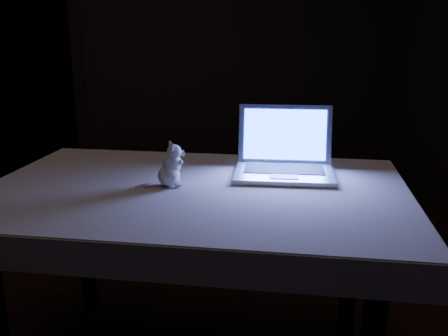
{
  "coord_description": "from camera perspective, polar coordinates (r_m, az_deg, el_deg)",
  "views": [
    {
      "loc": [
        -0.4,
        -1.84,
        1.4
      ],
      "look_at": [
        0.03,
        -0.03,
        0.89
      ],
      "focal_mm": 40.0,
      "sensor_mm": 36.0,
      "label": 1
    }
  ],
  "objects": [
    {
      "name": "plush_mouse",
      "position": [
        1.93,
        -6.35,
        0.4
      ],
      "size": [
        0.17,
        0.17,
        0.17
      ],
      "primitive_type": null,
      "rotation": [
        0.0,
        0.0,
        -0.53
      ],
      "color": "white",
      "rests_on": "tablecloth"
    },
    {
      "name": "table",
      "position": [
        2.09,
        -3.19,
        -13.04
      ],
      "size": [
        1.76,
        1.47,
        0.81
      ],
      "primitive_type": null,
      "rotation": [
        0.0,
        0.0,
        -0.39
      ],
      "color": "black",
      "rests_on": "floor"
    },
    {
      "name": "laptop",
      "position": [
        2.05,
        6.98,
        2.74
      ],
      "size": [
        0.5,
        0.47,
        0.28
      ],
      "primitive_type": null,
      "rotation": [
        0.0,
        0.0,
        -0.35
      ],
      "color": "#BCBCC1",
      "rests_on": "tablecloth"
    },
    {
      "name": "doorway",
      "position": [
        4.41,
        -22.81,
        9.84
      ],
      "size": [
        1.06,
        0.36,
        2.13
      ],
      "primitive_type": null,
      "color": "black",
      "rests_on": "back_wall"
    },
    {
      "name": "tablecloth",
      "position": [
        2.02,
        -1.74,
        -3.09
      ],
      "size": [
        1.85,
        1.48,
        0.11
      ],
      "primitive_type": null,
      "rotation": [
        0.0,
        0.0,
        -0.26
      ],
      "color": "beige",
      "rests_on": "table"
    },
    {
      "name": "back_wall",
      "position": [
        4.36,
        -8.34,
        13.9
      ],
      "size": [
        4.5,
        0.04,
        2.6
      ],
      "primitive_type": "cube",
      "color": "black",
      "rests_on": "ground"
    }
  ]
}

